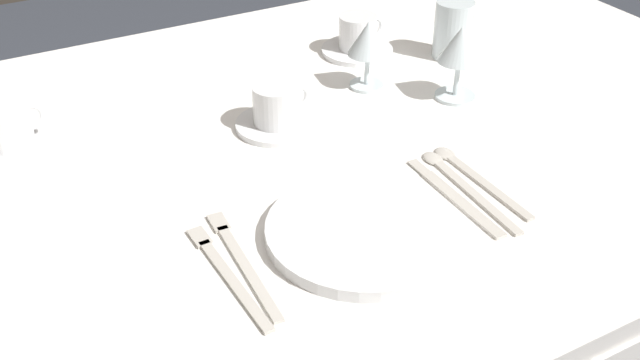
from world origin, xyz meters
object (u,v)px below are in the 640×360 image
object	(u,v)px
dinner_plate	(363,231)
spoon_soup	(458,181)
wine_glass_centre	(460,49)
wine_glass_left	(368,42)
coffee_cup_left	(277,104)
coffee_cup_right	(6,124)
drink_tumbler	(453,30)
fork_outer	(241,259)
spoon_dessert	(470,173)
coffee_cup_far	(359,32)
fork_inner	(225,272)
dinner_knife	(456,198)

from	to	relation	value
dinner_plate	spoon_soup	world-z (taller)	dinner_plate
wine_glass_centre	wine_glass_left	world-z (taller)	wine_glass_centre
coffee_cup_left	coffee_cup_right	bearing A→B (deg)	160.35
wine_glass_centre	coffee_cup_right	bearing A→B (deg)	164.67
coffee_cup_right	drink_tumbler	distance (m)	0.82
fork_outer	coffee_cup_left	distance (m)	0.35
spoon_dessert	wine_glass_centre	xyz separation A→B (m)	(0.13, 0.21, 0.09)
coffee_cup_left	coffee_cup_far	bearing A→B (deg)	35.24
spoon_soup	dinner_plate	bearing A→B (deg)	-167.40
wine_glass_centre	fork_outer	bearing A→B (deg)	-155.87
coffee_cup_right	coffee_cup_far	xyz separation A→B (m)	(0.67, 0.05, 0.00)
fork_inner	wine_glass_centre	size ratio (longest dim) A/B	1.68
dinner_plate	coffee_cup_left	bearing A→B (deg)	84.71
drink_tumbler	coffee_cup_right	bearing A→B (deg)	176.25
fork_inner	dinner_plate	bearing A→B (deg)	-5.72
coffee_cup_far	coffee_cup_right	bearing A→B (deg)	-175.86
spoon_soup	drink_tumbler	bearing A→B (deg)	54.55
dinner_knife	coffee_cup_far	world-z (taller)	coffee_cup_far
fork_outer	spoon_dessert	world-z (taller)	spoon_dessert
fork_outer	coffee_cup_right	world-z (taller)	coffee_cup_right
fork_outer	drink_tumbler	xyz separation A→B (m)	(0.61, 0.37, 0.05)
drink_tumbler	dinner_knife	bearing A→B (deg)	-126.06
dinner_knife	spoon_soup	distance (m)	0.05
coffee_cup_left	coffee_cup_right	xyz separation A→B (m)	(-0.40, 0.14, 0.00)
spoon_soup	drink_tumbler	xyz separation A→B (m)	(0.26, 0.36, 0.05)
wine_glass_left	coffee_cup_far	bearing A→B (deg)	64.77
dinner_knife	wine_glass_centre	distance (m)	0.33
wine_glass_left	drink_tumbler	distance (m)	0.22
spoon_soup	fork_outer	bearing A→B (deg)	-178.38
wine_glass_centre	wine_glass_left	bearing A→B (deg)	136.13
fork_outer	coffee_cup_far	size ratio (longest dim) A/B	2.40
dinner_plate	coffee_cup_far	size ratio (longest dim) A/B	2.72
coffee_cup_far	spoon_dessert	bearing A→B (deg)	-99.92
dinner_knife	coffee_cup_left	size ratio (longest dim) A/B	2.16
fork_outer	spoon_soup	bearing A→B (deg)	1.62
fork_outer	fork_inner	size ratio (longest dim) A/B	1.04
coffee_cup_far	drink_tumbler	world-z (taller)	drink_tumbler
dinner_plate	wine_glass_centre	size ratio (longest dim) A/B	1.98
fork_outer	wine_glass_centre	distance (m)	0.57
dinner_knife	dinner_plate	bearing A→B (deg)	-176.98
coffee_cup_far	dinner_plate	bearing A→B (deg)	-120.47
dinner_plate	drink_tumbler	distance (m)	0.61
dinner_plate	wine_glass_left	world-z (taller)	wine_glass_left
coffee_cup_left	coffee_cup_far	size ratio (longest dim) A/B	1.04
dinner_plate	spoon_soup	size ratio (longest dim) A/B	1.13
spoon_dessert	coffee_cup_left	world-z (taller)	coffee_cup_left
dinner_knife	wine_glass_left	xyz separation A→B (m)	(0.08, 0.37, 0.09)
dinner_plate	spoon_dessert	size ratio (longest dim) A/B	1.21
coffee_cup_left	fork_inner	bearing A→B (deg)	-126.34
fork_outer	wine_glass_centre	xyz separation A→B (m)	(0.52, 0.23, 0.09)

